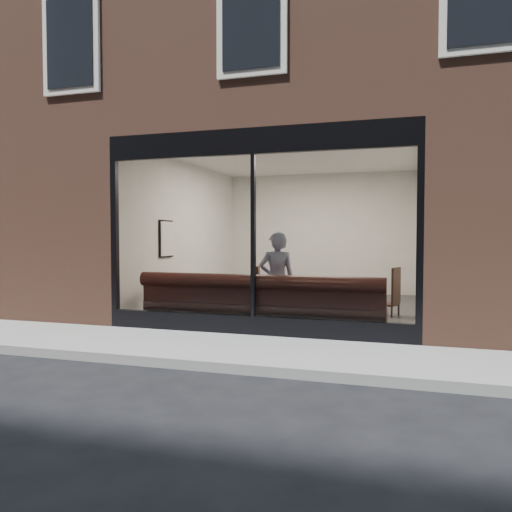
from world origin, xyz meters
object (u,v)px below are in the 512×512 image
(cafe_chair_right, at_px, (386,304))
(cafe_table_left, at_px, (170,279))
(cafe_table_right, at_px, (307,282))
(person, at_px, (277,281))
(banquette, at_px, (261,317))
(cafe_chair_left, at_px, (249,302))

(cafe_chair_right, bearing_deg, cafe_table_left, 40.16)
(cafe_table_right, bearing_deg, person, -117.81)
(person, height_order, cafe_table_left, person)
(cafe_table_right, bearing_deg, cafe_chair_right, 41.48)
(cafe_table_right, bearing_deg, cafe_table_left, -172.52)
(banquette, height_order, cafe_table_left, cafe_table_left)
(cafe_table_right, relative_size, cafe_chair_right, 1.57)
(cafe_table_left, height_order, cafe_chair_left, cafe_table_left)
(cafe_table_left, relative_size, cafe_chair_left, 1.29)
(cafe_table_right, distance_m, cafe_chair_left, 1.59)
(banquette, distance_m, cafe_chair_right, 2.78)
(banquette, relative_size, cafe_chair_right, 10.08)
(cafe_table_left, bearing_deg, banquette, -16.09)
(banquette, height_order, cafe_chair_left, banquette)
(banquette, xyz_separation_m, person, (0.23, 0.19, 0.58))
(cafe_table_left, xyz_separation_m, cafe_chair_left, (1.18, 1.06, -0.50))
(cafe_table_left, relative_size, cafe_chair_right, 1.41)
(cafe_table_right, height_order, cafe_chair_left, cafe_table_right)
(banquette, relative_size, cafe_table_left, 7.14)
(banquette, bearing_deg, cafe_chair_left, 114.35)
(person, relative_size, cafe_table_left, 2.88)
(cafe_table_left, height_order, cafe_chair_right, cafe_table_left)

